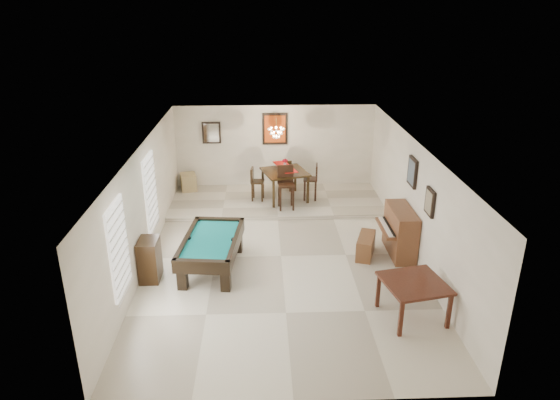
{
  "coord_description": "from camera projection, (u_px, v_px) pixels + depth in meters",
  "views": [
    {
      "loc": [
        -0.42,
        -10.16,
        5.47
      ],
      "look_at": [
        0.0,
        0.6,
        1.15
      ],
      "focal_mm": 32.0,
      "sensor_mm": 36.0,
      "label": 1
    }
  ],
  "objects": [
    {
      "name": "flower_vase",
      "position": [
        285.0,
        163.0,
        14.06
      ],
      "size": [
        0.16,
        0.16,
        0.25
      ],
      "primitive_type": null,
      "rotation": [
        0.0,
        0.0,
        0.12
      ],
      "color": "#A80E1E",
      "rests_on": "dining_table"
    },
    {
      "name": "chandelier",
      "position": [
        276.0,
        129.0,
        13.63
      ],
      "size": [
        0.44,
        0.44,
        0.6
      ],
      "primitive_type": null,
      "color": "#FFE5B2",
      "rests_on": "ceiling"
    },
    {
      "name": "right_picture_upper",
      "position": [
        412.0,
        172.0,
        11.16
      ],
      "size": [
        0.06,
        0.55,
        0.65
      ],
      "primitive_type": "cube",
      "color": "slate",
      "rests_on": "wall_right"
    },
    {
      "name": "piano_bench",
      "position": [
        366.0,
        246.0,
        11.43
      ],
      "size": [
        0.6,
        0.93,
        0.48
      ],
      "primitive_type": "cube",
      "rotation": [
        0.0,
        0.0,
        -0.33
      ],
      "color": "brown",
      "rests_on": "ground_plane"
    },
    {
      "name": "right_picture_lower",
      "position": [
        430.0,
        202.0,
        10.03
      ],
      "size": [
        0.06,
        0.45,
        0.55
      ],
      "primitive_type": "cube",
      "color": "gray",
      "rests_on": "wall_right"
    },
    {
      "name": "wall_front",
      "position": [
        295.0,
        328.0,
        6.82
      ],
      "size": [
        6.0,
        0.04,
        2.6
      ],
      "primitive_type": "cube",
      "color": "silver",
      "rests_on": "ground_plane"
    },
    {
      "name": "ceiling",
      "position": [
        281.0,
        147.0,
        10.51
      ],
      "size": [
        6.0,
        9.0,
        0.04
      ],
      "primitive_type": "cube",
      "color": "white",
      "rests_on": "wall_back"
    },
    {
      "name": "back_painting",
      "position": [
        275.0,
        129.0,
        14.91
      ],
      "size": [
        0.75,
        0.06,
        0.95
      ],
      "primitive_type": "cube",
      "color": "#D84C14",
      "rests_on": "wall_back"
    },
    {
      "name": "wall_right",
      "position": [
        415.0,
        202.0,
        11.1
      ],
      "size": [
        0.04,
        9.0,
        2.6
      ],
      "primitive_type": "cube",
      "color": "silver",
      "rests_on": "ground_plane"
    },
    {
      "name": "dining_step",
      "position": [
        276.0,
        201.0,
        14.47
      ],
      "size": [
        6.0,
        2.5,
        0.12
      ],
      "primitive_type": "cube",
      "color": "beige",
      "rests_on": "ground_plane"
    },
    {
      "name": "pool_table",
      "position": [
        212.0,
        254.0,
        10.81
      ],
      "size": [
        1.37,
        2.24,
        0.71
      ],
      "primitive_type": null,
      "rotation": [
        0.0,
        0.0,
        -0.11
      ],
      "color": "black",
      "rests_on": "ground_plane"
    },
    {
      "name": "square_table",
      "position": [
        413.0,
        299.0,
        9.14
      ],
      "size": [
        1.27,
        1.27,
        0.74
      ],
      "primitive_type": null,
      "rotation": [
        0.0,
        0.0,
        0.21
      ],
      "color": "#37170D",
      "rests_on": "ground_plane"
    },
    {
      "name": "wall_left",
      "position": [
        144.0,
        206.0,
        10.88
      ],
      "size": [
        0.04,
        9.0,
        2.6
      ],
      "primitive_type": "cube",
      "color": "silver",
      "rests_on": "ground_plane"
    },
    {
      "name": "dining_chair_east",
      "position": [
        310.0,
        182.0,
        14.27
      ],
      "size": [
        0.43,
        0.43,
        1.05
      ],
      "primitive_type": null,
      "rotation": [
        0.0,
        0.0,
        -1.68
      ],
      "color": "black",
      "rests_on": "dining_step"
    },
    {
      "name": "wall_back",
      "position": [
        275.0,
        148.0,
        15.17
      ],
      "size": [
        6.0,
        0.04,
        2.6
      ],
      "primitive_type": "cube",
      "color": "silver",
      "rests_on": "ground_plane"
    },
    {
      "name": "ground_plane",
      "position": [
        281.0,
        256.0,
        11.48
      ],
      "size": [
        6.0,
        9.0,
        0.02
      ],
      "primitive_type": "cube",
      "color": "beige"
    },
    {
      "name": "corner_bench",
      "position": [
        189.0,
        182.0,
        15.08
      ],
      "size": [
        0.55,
        0.63,
        0.49
      ],
      "primitive_type": "cube",
      "rotation": [
        0.0,
        0.0,
        0.24
      ],
      "color": "tan",
      "rests_on": "dining_step"
    },
    {
      "name": "back_mirror",
      "position": [
        211.0,
        133.0,
        14.88
      ],
      "size": [
        0.55,
        0.06,
        0.65
      ],
      "primitive_type": "cube",
      "color": "white",
      "rests_on": "wall_back"
    },
    {
      "name": "window_left_rear",
      "position": [
        150.0,
        192.0,
        11.41
      ],
      "size": [
        0.06,
        1.0,
        1.7
      ],
      "primitive_type": "cube",
      "color": "white",
      "rests_on": "wall_left"
    },
    {
      "name": "upright_piano",
      "position": [
        395.0,
        232.0,
        11.41
      ],
      "size": [
        0.74,
        1.32,
        1.1
      ],
      "primitive_type": null,
      "color": "brown",
      "rests_on": "ground_plane"
    },
    {
      "name": "dining_table",
      "position": [
        285.0,
        183.0,
        14.29
      ],
      "size": [
        1.46,
        1.46,
        0.97
      ],
      "primitive_type": null,
      "rotation": [
        0.0,
        0.0,
        0.29
      ],
      "color": "black",
      "rests_on": "dining_step"
    },
    {
      "name": "apothecary_chest",
      "position": [
        150.0,
        260.0,
        10.38
      ],
      "size": [
        0.4,
        0.6,
        0.9
      ],
      "primitive_type": "cube",
      "color": "black",
      "rests_on": "ground_plane"
    },
    {
      "name": "dining_chair_west",
      "position": [
        258.0,
        184.0,
        14.23
      ],
      "size": [
        0.39,
        0.39,
        0.95
      ],
      "primitive_type": null,
      "rotation": [
        0.0,
        0.0,
        1.44
      ],
      "color": "black",
      "rests_on": "dining_step"
    },
    {
      "name": "dining_chair_south",
      "position": [
        286.0,
        188.0,
        13.59
      ],
      "size": [
        0.47,
        0.47,
        1.19
      ],
      "primitive_type": null,
      "rotation": [
        0.0,
        0.0,
        0.08
      ],
      "color": "black",
      "rests_on": "dining_step"
    },
    {
      "name": "dining_chair_north",
      "position": [
        285.0,
        175.0,
        14.95
      ],
      "size": [
        0.4,
        0.4,
        0.97
      ],
      "primitive_type": null,
      "rotation": [
        0.0,
        0.0,
        3.27
      ],
      "color": "black",
      "rests_on": "dining_step"
    },
    {
      "name": "window_left_front",
      "position": [
        118.0,
        248.0,
        8.81
      ],
      "size": [
        0.06,
        1.0,
        1.7
      ],
      "primitive_type": "cube",
      "color": "white",
      "rests_on": "wall_left"
    }
  ]
}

